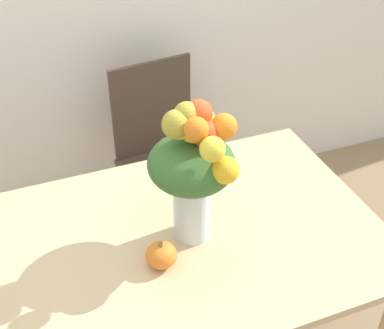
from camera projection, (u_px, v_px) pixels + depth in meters
dining_table at (190, 258)px, 1.79m from camera, size 1.24×0.88×0.77m
flower_vase at (194, 168)px, 1.56m from camera, size 0.26×0.27×0.48m
pumpkin at (161, 255)px, 1.60m from camera, size 0.10×0.10×0.09m
dining_chair_near_window at (165, 158)px, 2.56m from camera, size 0.46×0.46×0.93m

